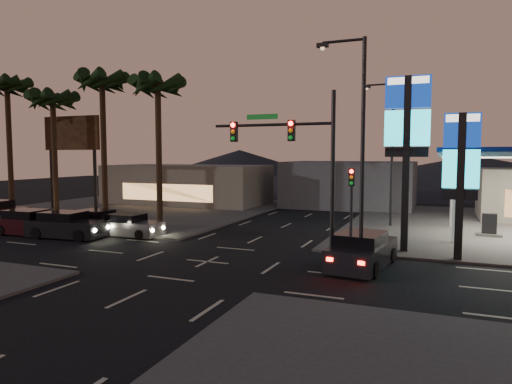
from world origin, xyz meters
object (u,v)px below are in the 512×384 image
at_px(pylon_sign_tall, 407,128).
at_px(car_lane_b_mid, 98,221).
at_px(car_lane_b_front, 129,226).
at_px(car_lane_a_front, 67,226).
at_px(car_lane_a_mid, 30,223).
at_px(suv_station, 362,251).
at_px(traffic_signal_mast, 297,151).
at_px(pylon_sign_short, 461,163).

xyz_separation_m(pylon_sign_tall, car_lane_b_mid, (-19.30, -0.53, -5.73)).
bearing_deg(car_lane_b_front, car_lane_b_mid, 167.76).
bearing_deg(car_lane_a_front, car_lane_a_mid, -179.98).
distance_m(car_lane_b_front, suv_station, 14.98).
height_order(pylon_sign_tall, car_lane_b_mid, pylon_sign_tall).
height_order(car_lane_a_mid, car_lane_b_front, car_lane_a_mid).
bearing_deg(car_lane_b_front, car_lane_a_front, -148.92).
distance_m(pylon_sign_tall, car_lane_b_front, 17.30).
relative_size(car_lane_a_front, car_lane_b_front, 1.17).
height_order(traffic_signal_mast, car_lane_a_front, traffic_signal_mast).
bearing_deg(pylon_sign_tall, car_lane_a_front, -170.96).
relative_size(pylon_sign_tall, traffic_signal_mast, 1.12).
xyz_separation_m(pylon_sign_short, car_lane_a_front, (-21.94, -2.10, -3.92)).
bearing_deg(car_lane_b_mid, pylon_sign_tall, 1.56).
bearing_deg(car_lane_b_front, suv_station, -10.37).
xyz_separation_m(car_lane_a_mid, suv_station, (20.95, -0.78, 0.02)).
relative_size(car_lane_b_front, suv_station, 0.84).
bearing_deg(car_lane_a_mid, car_lane_a_front, 0.02).
bearing_deg(car_lane_a_front, traffic_signal_mast, -1.62).
relative_size(pylon_sign_short, car_lane_a_front, 1.39).
bearing_deg(traffic_signal_mast, pylon_sign_short, 19.13).
xyz_separation_m(traffic_signal_mast, car_lane_a_mid, (-17.75, 0.42, -4.49)).
bearing_deg(pylon_sign_short, car_lane_a_front, -174.55).
relative_size(pylon_sign_tall, car_lane_b_mid, 2.00).
height_order(traffic_signal_mast, suv_station, traffic_signal_mast).
xyz_separation_m(pylon_sign_tall, car_lane_b_front, (-16.27, -1.18, -5.75)).
bearing_deg(car_lane_a_front, suv_station, -2.51).
height_order(pylon_sign_tall, car_lane_b_front, pylon_sign_tall).
relative_size(car_lane_a_mid, suv_station, 0.97).
bearing_deg(traffic_signal_mast, car_lane_b_front, 168.58).
xyz_separation_m(pylon_sign_short, suv_station, (-4.04, -2.88, -3.90)).
distance_m(car_lane_a_front, suv_station, 17.92).
relative_size(pylon_sign_short, car_lane_b_mid, 1.55).
xyz_separation_m(traffic_signal_mast, suv_station, (3.20, -0.37, -4.47)).
distance_m(traffic_signal_mast, car_lane_b_front, 12.62).
height_order(pylon_sign_short, car_lane_b_mid, pylon_sign_short).
bearing_deg(car_lane_a_mid, pylon_sign_tall, 7.84).
bearing_deg(car_lane_b_front, car_lane_a_mid, -162.90).
bearing_deg(car_lane_a_front, car_lane_b_mid, 86.75).
xyz_separation_m(traffic_signal_mast, car_lane_b_front, (-11.53, 2.33, -4.59)).
relative_size(car_lane_b_front, car_lane_b_mid, 0.95).
xyz_separation_m(pylon_sign_short, car_lane_b_front, (-18.77, -0.18, -4.01)).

